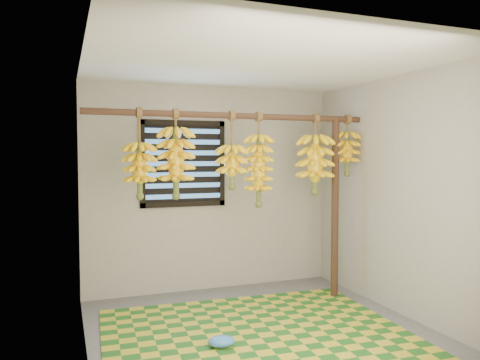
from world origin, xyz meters
name	(u,v)px	position (x,y,z in m)	size (l,w,h in m)	color
floor	(262,333)	(0.00, 0.00, -0.01)	(3.00, 3.00, 0.01)	#535353
ceiling	(262,63)	(0.00, 0.00, 2.40)	(3.00, 3.00, 0.01)	silver
wall_back	(212,189)	(0.00, 1.50, 1.20)	(3.00, 0.01, 2.40)	gray
wall_left	(84,206)	(-1.50, 0.00, 1.20)	(0.01, 3.00, 2.40)	gray
wall_right	(399,195)	(1.50, 0.00, 1.20)	(0.01, 3.00, 2.40)	gray
window	(183,164)	(-0.35, 1.48, 1.50)	(1.00, 0.04, 1.00)	black
hanging_pole	(235,116)	(0.00, 0.70, 2.00)	(0.06, 0.06, 3.00)	#462C1B
support_post	(335,208)	(1.20, 0.70, 1.00)	(0.08, 0.08, 2.00)	#462C1B
woven_mat	(257,334)	(-0.06, -0.03, 0.01)	(2.66, 2.13, 0.01)	#205D1B
plastic_bag	(222,341)	(-0.45, -0.21, 0.06)	(0.23, 0.16, 0.09)	#3779CF
banana_bunch_a	(140,170)	(-0.97, 0.70, 1.46)	(0.31, 0.31, 0.87)	brown
banana_bunch_b	(176,163)	(-0.62, 0.70, 1.52)	(0.35, 0.35, 0.87)	brown
banana_bunch_c	(232,166)	(-0.03, 0.70, 1.48)	(0.30, 0.30, 0.79)	brown
banana_bunch_d	(259,170)	(0.27, 0.70, 1.44)	(0.29, 0.29, 0.99)	brown
banana_bunch_e	(315,164)	(0.94, 0.70, 1.50)	(0.39, 0.39, 0.87)	brown
banana_bunch_f	(347,153)	(1.35, 0.70, 1.62)	(0.29, 0.29, 0.68)	brown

